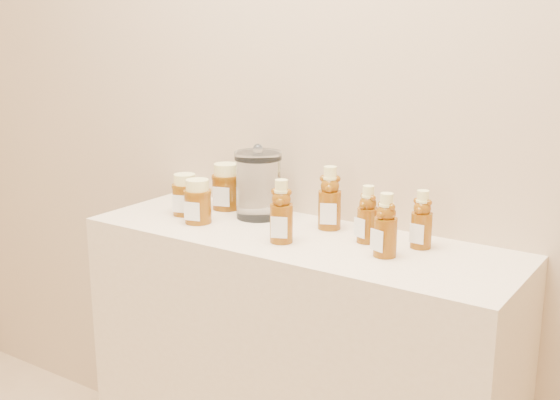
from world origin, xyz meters
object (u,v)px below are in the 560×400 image
Objects in this scene: bear_bottle_front_left at (281,207)px; honey_jar_left at (185,194)px; glass_canister at (258,182)px; display_table at (296,387)px; bear_bottle_back_left at (330,194)px.

honey_jar_left is at bearing 147.82° from bear_bottle_front_left.
bear_bottle_front_left is at bearing -40.48° from glass_canister.
display_table is 0.56m from bear_bottle_back_left.
bear_bottle_front_left is 0.39m from honey_jar_left.
bear_bottle_front_left reaches higher than honey_jar_left.
glass_canister is (-0.19, 0.09, 0.56)m from display_table.
display_table is at bearing 62.99° from bear_bottle_front_left.
display_table is at bearing -133.44° from bear_bottle_back_left.
bear_bottle_back_left reaches higher than bear_bottle_front_left.
glass_canister is at bearing 116.74° from bear_bottle_front_left.
bear_bottle_front_left is at bearing -127.73° from bear_bottle_back_left.
bear_bottle_front_left is at bearing -24.74° from honey_jar_left.
honey_jar_left is (-0.38, 0.06, -0.03)m from bear_bottle_front_left.
honey_jar_left is 0.58× the size of glass_canister.
bear_bottle_back_left is 0.44m from honey_jar_left.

